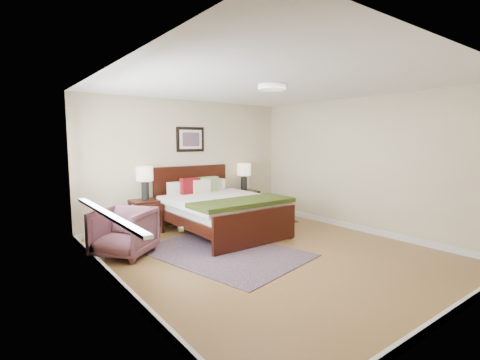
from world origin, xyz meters
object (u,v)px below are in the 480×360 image
at_px(lamp_right, 244,172).
at_px(armchair, 124,232).
at_px(lamp_left, 145,177).
at_px(bed, 219,204).
at_px(nightstand_right, 244,201).
at_px(rug_persian, 223,252).
at_px(nightstand_left, 146,207).

bearing_deg(lamp_right, armchair, -160.94).
height_order(lamp_right, armchair, lamp_right).
bearing_deg(lamp_left, bed, -38.09).
distance_m(nightstand_right, armchair, 3.22).
bearing_deg(bed, rug_persian, -120.37).
xyz_separation_m(bed, lamp_right, (1.22, 0.83, 0.46)).
relative_size(lamp_left, armchair, 0.78).
bearing_deg(nightstand_right, lamp_right, 90.00).
distance_m(nightstand_right, lamp_right, 0.64).
relative_size(bed, lamp_right, 3.54).
bearing_deg(bed, armchair, -173.16).
relative_size(nightstand_left, rug_persian, 0.26).
distance_m(bed, lamp_left, 1.44).
height_order(bed, nightstand_left, bed).
xyz_separation_m(nightstand_left, lamp_left, (0.00, 0.02, 0.54)).
height_order(nightstand_left, armchair, armchair).
bearing_deg(nightstand_left, lamp_right, 0.53).
height_order(nightstand_right, lamp_left, lamp_left).
bearing_deg(lamp_left, lamp_right, 0.00).
distance_m(nightstand_left, rug_persian, 1.92).
distance_m(bed, rug_persian, 1.26).
bearing_deg(armchair, nightstand_right, 69.70).
bearing_deg(lamp_left, rug_persian, -75.06).
distance_m(nightstand_right, rug_persian, 2.57).
bearing_deg(nightstand_left, lamp_left, 90.00).
bearing_deg(armchair, rug_persian, 19.21).
bearing_deg(rug_persian, lamp_left, 92.52).
xyz_separation_m(bed, nightstand_left, (-1.06, 0.81, -0.04)).
bearing_deg(nightstand_left, armchair, -126.42).
height_order(lamp_right, rug_persian, lamp_right).
bearing_deg(nightstand_right, lamp_left, 179.69).
bearing_deg(armchair, bed, 57.67).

